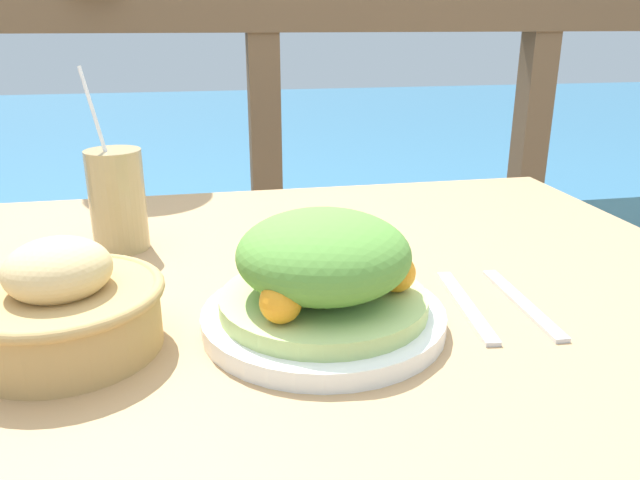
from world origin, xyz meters
TOP-DOWN VIEW (x-y plane):
  - patio_table at (0.00, 0.00)m, footprint 1.00×0.93m
  - railing_fence at (-0.00, 0.79)m, footprint 2.80×0.08m
  - sea_backdrop at (0.00, 3.29)m, footprint 12.00×4.00m
  - salad_plate at (-0.04, -0.10)m, footprint 0.25×0.25m
  - drink_glass at (-0.27, 0.19)m, footprint 0.07×0.07m
  - bread_basket at (-0.29, -0.09)m, footprint 0.19×0.19m
  - fork at (0.12, -0.08)m, footprint 0.04×0.18m
  - knife at (0.19, -0.09)m, footprint 0.02×0.18m

SIDE VIEW (x-z plane):
  - sea_backdrop at x=0.00m, z-range 0.00..0.40m
  - patio_table at x=0.00m, z-range 0.26..0.98m
  - fork at x=0.12m, z-range 0.71..0.72m
  - knife at x=0.19m, z-range 0.71..0.72m
  - railing_fence at x=0.00m, z-range 0.20..1.28m
  - bread_basket at x=-0.29m, z-range 0.70..0.82m
  - salad_plate at x=-0.04m, z-range 0.71..0.83m
  - drink_glass at x=-0.27m, z-range 0.66..0.91m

